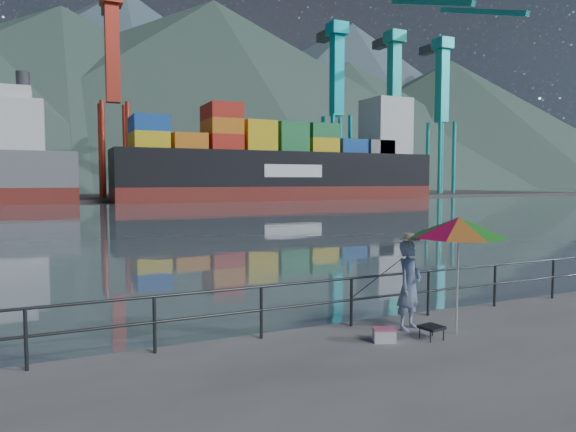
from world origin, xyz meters
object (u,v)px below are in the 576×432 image
Objects in this scene: cooler_bag at (384,336)px; fisherman at (409,285)px; container_ship at (291,163)px; beach_umbrella at (459,227)px.

fisherman is at bearing 51.56° from cooler_bag.
container_ship reaches higher than cooler_bag.
cooler_bag is at bearing -113.62° from container_ship.
container_ship reaches higher than beach_umbrella.
beach_umbrella is 5.76× the size of cooler_bag.
container_ship is at bearing 90.87° from cooler_bag.
container_ship is (29.12, 70.37, 3.78)m from beach_umbrella.
fisherman is 0.78× the size of beach_umbrella.
fisherman is at bearing -113.12° from container_ship.
fisherman is at bearing 133.67° from beach_umbrella.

